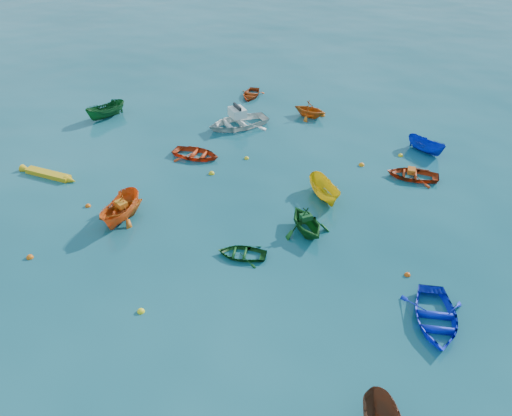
# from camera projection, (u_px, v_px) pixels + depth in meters

# --- Properties ---
(ground) EXTENTS (160.00, 160.00, 0.00)m
(ground) POSITION_uv_depth(u_px,v_px,m) (228.00, 274.00, 23.05)
(ground) COLOR #0B4250
(ground) RESTS_ON ground
(dinghy_blue_se) EXTENTS (2.97, 3.89, 0.75)m
(dinghy_blue_se) POSITION_uv_depth(u_px,v_px,m) (434.00, 322.00, 20.64)
(dinghy_blue_se) COLOR #1025D3
(dinghy_blue_se) RESTS_ON ground
(dinghy_orange_w) EXTENTS (3.29, 3.43, 1.39)m
(dinghy_orange_w) POSITION_uv_depth(u_px,v_px,m) (123.00, 217.00, 26.76)
(dinghy_orange_w) COLOR #C75A12
(dinghy_orange_w) RESTS_ON ground
(sampan_yellow_mid) EXTENTS (2.62, 3.21, 1.19)m
(sampan_yellow_mid) POSITION_uv_depth(u_px,v_px,m) (324.00, 198.00, 28.33)
(sampan_yellow_mid) COLOR gold
(sampan_yellow_mid) RESTS_ON ground
(dinghy_green_e) EXTENTS (2.54, 1.92, 0.49)m
(dinghy_green_e) POSITION_uv_depth(u_px,v_px,m) (242.00, 255.00, 24.16)
(dinghy_green_e) COLOR #0F4315
(dinghy_green_e) RESTS_ON ground
(dinghy_red_nw) EXTENTS (3.34, 2.53, 0.65)m
(dinghy_red_nw) POSITION_uv_depth(u_px,v_px,m) (196.00, 157.00, 32.32)
(dinghy_red_nw) COLOR red
(dinghy_red_nw) RESTS_ON ground
(sampan_orange_n) EXTENTS (1.32, 3.37, 1.30)m
(sampan_orange_n) POSITION_uv_depth(u_px,v_px,m) (123.00, 219.00, 26.64)
(sampan_orange_n) COLOR #E15415
(sampan_orange_n) RESTS_ON ground
(dinghy_green_n) EXTENTS (3.61, 3.70, 1.48)m
(dinghy_green_n) POSITION_uv_depth(u_px,v_px,m) (306.00, 232.00, 25.72)
(dinghy_green_n) COLOR #135219
(dinghy_green_n) RESTS_ON ground
(dinghy_red_ne) EXTENTS (3.04, 2.18, 0.63)m
(dinghy_red_ne) POSITION_uv_depth(u_px,v_px,m) (412.00, 177.00, 30.20)
(dinghy_red_ne) COLOR #A62F0D
(dinghy_red_ne) RESTS_ON ground
(sampan_blue_far) EXTENTS (2.81, 2.41, 1.05)m
(sampan_blue_far) POSITION_uv_depth(u_px,v_px,m) (425.00, 152.00, 32.90)
(sampan_blue_far) COLOR #0D26A8
(sampan_blue_far) RESTS_ON ground
(dinghy_red_far) EXTENTS (2.01, 2.75, 0.56)m
(dinghy_red_far) POSITION_uv_depth(u_px,v_px,m) (251.00, 96.00, 40.81)
(dinghy_red_far) COLOR #B1390E
(dinghy_red_far) RESTS_ON ground
(dinghy_orange_far) EXTENTS (3.04, 2.80, 1.34)m
(dinghy_orange_far) POSITION_uv_depth(u_px,v_px,m) (309.00, 116.00, 37.53)
(dinghy_orange_far) COLOR #C55912
(dinghy_orange_far) RESTS_ON ground
(sampan_green_far) EXTENTS (2.60, 3.35, 1.23)m
(sampan_green_far) POSITION_uv_depth(u_px,v_px,m) (107.00, 118.00, 37.34)
(sampan_green_far) COLOR #124F20
(sampan_green_far) RESTS_ON ground
(kayak_yellow) EXTENTS (3.83, 1.03, 0.38)m
(kayak_yellow) POSITION_uv_depth(u_px,v_px,m) (49.00, 176.00, 30.32)
(kayak_yellow) COLOR gold
(kayak_yellow) RESTS_ON ground
(motorboat_white) EXTENTS (5.50, 5.38, 1.53)m
(motorboat_white) POSITION_uv_depth(u_px,v_px,m) (238.00, 126.00, 36.11)
(motorboat_white) COLOR white
(motorboat_white) RESTS_ON ground
(tarp_orange_a) EXTENTS (0.77, 0.72, 0.30)m
(tarp_orange_a) POSITION_uv_depth(u_px,v_px,m) (121.00, 204.00, 26.31)
(tarp_orange_a) COLOR orange
(tarp_orange_a) RESTS_ON dinghy_orange_w
(tarp_green_b) EXTENTS (0.71, 0.68, 0.27)m
(tarp_green_b) POSITION_uv_depth(u_px,v_px,m) (306.00, 217.00, 25.30)
(tarp_green_b) COLOR #11461D
(tarp_green_b) RESTS_ON dinghy_green_n
(tarp_orange_b) EXTENTS (0.45, 0.59, 0.28)m
(tarp_orange_b) POSITION_uv_depth(u_px,v_px,m) (411.00, 171.00, 29.96)
(tarp_orange_b) COLOR #D05815
(tarp_orange_b) RESTS_ON dinghy_red_ne
(buoy_or_a) EXTENTS (0.34, 0.34, 0.34)m
(buoy_or_a) POSITION_uv_depth(u_px,v_px,m) (30.00, 258.00, 24.01)
(buoy_or_a) COLOR #D9590B
(buoy_or_a) RESTS_ON ground
(buoy_ye_a) EXTENTS (0.32, 0.32, 0.32)m
(buoy_ye_a) POSITION_uv_depth(u_px,v_px,m) (141.00, 312.00, 21.11)
(buoy_ye_a) COLOR yellow
(buoy_ye_a) RESTS_ON ground
(buoy_or_b) EXTENTS (0.30, 0.30, 0.30)m
(buoy_or_b) POSITION_uv_depth(u_px,v_px,m) (407.00, 275.00, 22.99)
(buoy_or_b) COLOR #DE4D0C
(buoy_or_b) RESTS_ON ground
(buoy_ye_b) EXTENTS (0.35, 0.35, 0.35)m
(buoy_ye_b) POSITION_uv_depth(u_px,v_px,m) (195.00, 150.00, 33.10)
(buoy_ye_b) COLOR yellow
(buoy_ye_b) RESTS_ON ground
(buoy_or_c) EXTENTS (0.32, 0.32, 0.32)m
(buoy_or_c) POSITION_uv_depth(u_px,v_px,m) (88.00, 206.00, 27.64)
(buoy_or_c) COLOR #E2580C
(buoy_or_c) RESTS_ON ground
(buoy_ye_c) EXTENTS (0.36, 0.36, 0.36)m
(buoy_ye_c) POSITION_uv_depth(u_px,v_px,m) (212.00, 174.00, 30.54)
(buoy_ye_c) COLOR gold
(buoy_ye_c) RESTS_ON ground
(buoy_or_d) EXTENTS (0.36, 0.36, 0.36)m
(buoy_or_d) POSITION_uv_depth(u_px,v_px,m) (361.00, 165.00, 31.41)
(buoy_or_d) COLOR orange
(buoy_or_d) RESTS_ON ground
(buoy_ye_d) EXTENTS (0.31, 0.31, 0.31)m
(buoy_ye_d) POSITION_uv_depth(u_px,v_px,m) (247.00, 159.00, 32.13)
(buoy_ye_d) COLOR yellow
(buoy_ye_d) RESTS_ON ground
(buoy_or_e) EXTENTS (0.37, 0.37, 0.37)m
(buoy_or_e) POSITION_uv_depth(u_px,v_px,m) (323.00, 116.00, 37.61)
(buoy_or_e) COLOR orange
(buoy_or_e) RESTS_ON ground
(buoy_ye_e) EXTENTS (0.32, 0.32, 0.32)m
(buoy_ye_e) POSITION_uv_depth(u_px,v_px,m) (400.00, 156.00, 32.44)
(buoy_ye_e) COLOR yellow
(buoy_ye_e) RESTS_ON ground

